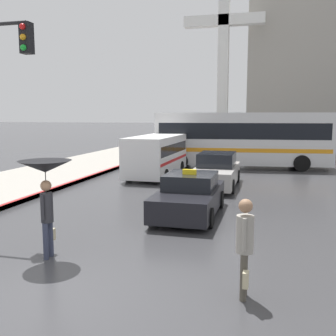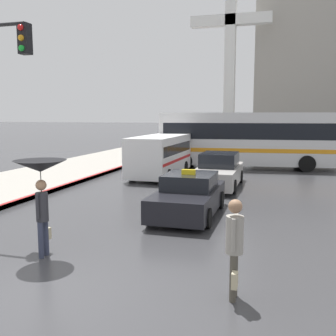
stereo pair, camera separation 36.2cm
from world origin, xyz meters
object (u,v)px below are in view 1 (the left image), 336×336
sedan_red (216,171)px  city_bus (242,137)px  ambulance_van (157,154)px  taxi (190,196)px  monument_cross (223,49)px  pedestrian_man (245,241)px  pedestrian_with_umbrella (46,177)px

sedan_red → city_bus: bearing=-95.5°
ambulance_van → taxi: bearing=114.1°
sedan_red → monument_cross: bearing=-84.1°
taxi → pedestrian_man: 5.96m
taxi → sedan_red: 5.40m
sedan_red → ambulance_van: ambulance_van is taller
sedan_red → pedestrian_man: pedestrian_man is taller
taxi → city_bus: size_ratio=0.38×
taxi → monument_cross: 24.37m
city_bus → pedestrian_man: size_ratio=5.89×
ambulance_van → pedestrian_with_umbrella: bearing=95.2°
pedestrian_with_umbrella → monument_cross: bearing=-2.8°
pedestrian_with_umbrella → pedestrian_man: bearing=-103.1°
taxi → pedestrian_man: size_ratio=2.26×
city_bus → pedestrian_with_umbrella: (-3.20, -16.87, 0.00)m
monument_cross → ambulance_van: bearing=-96.5°
ambulance_van → sedan_red: bearing=146.9°
pedestrian_man → pedestrian_with_umbrella: bearing=-101.2°
taxi → monument_cross: monument_cross is taller
taxi → sedan_red: size_ratio=0.89×
sedan_red → pedestrian_with_umbrella: bearing=75.8°
pedestrian_man → monument_cross: 29.73m
taxi → pedestrian_with_umbrella: (-2.38, -4.63, 1.26)m
pedestrian_man → monument_cross: size_ratio=0.12×
sedan_red → city_bus: (0.66, 6.85, 1.19)m
taxi → city_bus: 12.34m
sedan_red → monument_cross: 19.38m
taxi → ambulance_van: 8.47m
ambulance_van → pedestrian_with_umbrella: pedestrian_with_umbrella is taller
taxi → sedan_red: bearing=-91.7°
taxi → city_bus: bearing=-93.8°
pedestrian_man → city_bus: bearing=-175.3°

